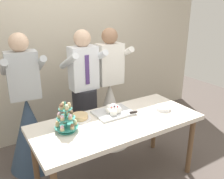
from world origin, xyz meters
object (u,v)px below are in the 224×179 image
(cupcake_stand, at_px, (66,119))
(person_guest, at_px, (29,124))
(person_bride, at_px, (110,106))
(plate_stack, at_px, (163,108))
(person_groom, at_px, (85,101))
(main_cake_tray, at_px, (113,111))
(dessert_table, at_px, (117,127))
(round_cake, at_px, (80,117))

(cupcake_stand, distance_m, person_guest, 0.81)
(person_guest, bearing_deg, person_bride, -2.61)
(plate_stack, distance_m, person_guest, 1.60)
(cupcake_stand, distance_m, plate_stack, 1.15)
(person_groom, bearing_deg, person_guest, 174.82)
(person_groom, xyz_separation_m, person_guest, (-0.71, 0.06, -0.16))
(cupcake_stand, distance_m, person_groom, 0.84)
(person_groom, distance_m, person_bride, 0.42)
(cupcake_stand, relative_size, main_cake_tray, 0.70)
(dessert_table, bearing_deg, cupcake_stand, 171.83)
(dessert_table, height_order, plate_stack, plate_stack)
(dessert_table, bearing_deg, main_cake_tray, 72.85)
(person_bride, bearing_deg, plate_stack, -72.88)
(main_cake_tray, bearing_deg, plate_stack, -20.32)
(person_bride, bearing_deg, cupcake_stand, -143.20)
(plate_stack, bearing_deg, round_cake, 163.14)
(round_cake, bearing_deg, person_groom, 59.21)
(main_cake_tray, height_order, plate_stack, main_cake_tray)
(round_cake, distance_m, person_bride, 0.88)
(round_cake, height_order, person_guest, person_guest)
(dessert_table, distance_m, plate_stack, 0.61)
(person_bride, height_order, person_guest, same)
(person_bride, bearing_deg, main_cake_tray, -117.87)
(main_cake_tray, height_order, person_groom, person_groom)
(person_groom, bearing_deg, round_cake, -120.79)
(dessert_table, xyz_separation_m, person_bride, (0.36, 0.75, -0.12))
(person_bride, distance_m, person_guest, 1.10)
(dessert_table, bearing_deg, person_bride, 64.31)
(main_cake_tray, distance_m, person_bride, 0.70)
(main_cake_tray, distance_m, round_cake, 0.38)
(person_groom, bearing_deg, person_bride, 2.11)
(person_groom, bearing_deg, cupcake_stand, -127.69)
(person_guest, bearing_deg, dessert_table, -47.10)
(round_cake, xyz_separation_m, person_groom, (0.30, 0.50, -0.05))
(main_cake_tray, height_order, person_bride, person_bride)
(main_cake_tray, xyz_separation_m, plate_stack, (0.55, -0.21, -0.02))
(person_groom, height_order, person_bride, same)
(round_cake, bearing_deg, main_cake_tray, -11.51)
(dessert_table, distance_m, cupcake_stand, 0.58)
(cupcake_stand, height_order, person_groom, person_groom)
(dessert_table, distance_m, person_guest, 1.10)
(main_cake_tray, relative_size, round_cake, 1.81)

